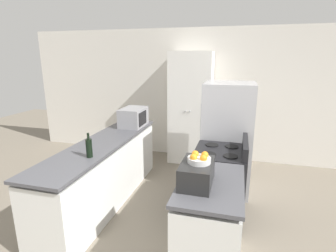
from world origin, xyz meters
name	(u,v)px	position (x,y,z in m)	size (l,w,h in m)	color
wall_back	(189,95)	(0.00, 3.61, 1.30)	(7.00, 0.06, 2.60)	silver
counter_left	(104,173)	(-0.80, 1.42, 0.44)	(0.60, 2.65, 0.91)	silver
counter_right	(209,226)	(0.80, 0.60, 0.44)	(0.60, 1.00, 0.91)	silver
pantry_cabinet	(191,108)	(0.09, 3.30, 1.07)	(0.80, 0.56, 2.15)	white
stove	(219,183)	(0.82, 1.49, 0.46)	(0.66, 0.74, 1.07)	black
refrigerator	(227,138)	(0.86, 2.28, 0.84)	(0.75, 0.76, 1.69)	#B7B7BC
microwave	(133,117)	(-0.70, 2.33, 1.06)	(0.36, 0.53, 0.31)	#939399
wine_bottle	(89,148)	(-0.65, 0.86, 1.03)	(0.07, 0.07, 0.29)	black
toaster_oven	(197,173)	(0.67, 0.54, 1.01)	(0.29, 0.46, 0.21)	black
fruit_bowl	(199,159)	(0.68, 0.54, 1.16)	(0.21, 0.21, 0.10)	silver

